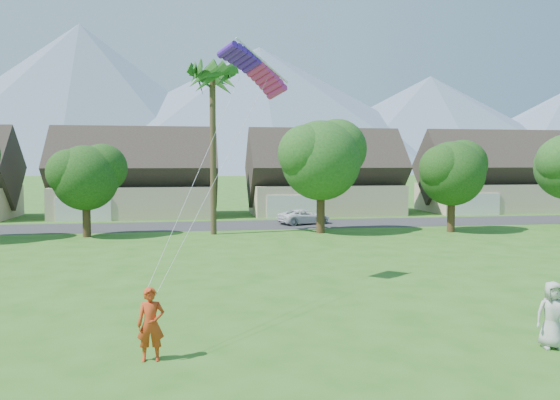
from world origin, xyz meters
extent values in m
plane|color=#2D6019|center=(0.00, 0.00, 0.00)|extent=(500.00, 500.00, 0.00)
cube|color=#2D2D30|center=(0.00, 34.00, 0.01)|extent=(90.00, 7.00, 0.01)
imported|color=#C03816|center=(-4.67, 2.86, 1.00)|extent=(0.73, 0.48, 2.00)
imported|color=#B0B0AC|center=(6.65, 2.05, 0.97)|extent=(1.07, 0.83, 1.94)
imported|color=white|center=(5.97, 34.00, 0.64)|extent=(5.04, 3.56, 1.28)
cone|color=slate|center=(-55.00, 260.00, 35.00)|extent=(190.00, 190.00, 70.00)
cone|color=slate|center=(30.00, 260.00, 31.00)|extent=(240.00, 240.00, 62.00)
cone|color=slate|center=(120.00, 260.00, 25.00)|extent=(200.00, 200.00, 50.00)
cube|color=beige|center=(-9.00, 43.00, 1.50)|extent=(15.00, 8.00, 3.00)
cube|color=#382D28|center=(-9.00, 43.00, 4.79)|extent=(15.75, 8.15, 8.15)
cube|color=silver|center=(-13.20, 38.94, 1.10)|extent=(4.80, 0.12, 2.20)
cube|color=beige|center=(10.00, 43.00, 1.50)|extent=(15.00, 8.00, 3.00)
cube|color=#382D28|center=(10.00, 43.00, 4.79)|extent=(15.75, 8.15, 8.15)
cube|color=silver|center=(5.80, 38.94, 1.10)|extent=(4.80, 0.12, 2.20)
cube|color=beige|center=(29.00, 43.00, 1.50)|extent=(15.00, 8.00, 3.00)
cube|color=#382D28|center=(29.00, 43.00, 4.79)|extent=(15.75, 8.15, 8.15)
cube|color=silver|center=(24.80, 38.94, 1.10)|extent=(4.80, 0.12, 2.20)
cylinder|color=#47301C|center=(-11.00, 28.50, 1.09)|extent=(0.56, 0.56, 2.18)
sphere|color=#214916|center=(-11.00, 28.50, 4.22)|extent=(4.62, 4.62, 4.62)
cylinder|color=#47301C|center=(6.00, 28.00, 1.41)|extent=(0.62, 0.62, 2.82)
sphere|color=#214916|center=(6.00, 28.00, 5.46)|extent=(5.98, 5.98, 5.98)
cylinder|color=#47301C|center=(16.00, 27.00, 1.15)|extent=(0.58, 0.58, 2.30)
sphere|color=#214916|center=(16.00, 27.00, 4.46)|extent=(4.90, 4.90, 4.90)
cylinder|color=#4C3D26|center=(-2.00, 28.50, 6.00)|extent=(0.44, 0.44, 12.00)
sphere|color=#286021|center=(-2.00, 28.50, 12.30)|extent=(3.00, 3.00, 3.00)
cube|color=#4716AB|center=(-1.66, 11.48, 9.37)|extent=(1.85, 1.60, 0.50)
cube|color=#C9257D|center=(-0.09, 11.48, 9.37)|extent=(1.85, 1.60, 0.50)
camera|label=1|loc=(-3.52, -11.87, 5.35)|focal=35.00mm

